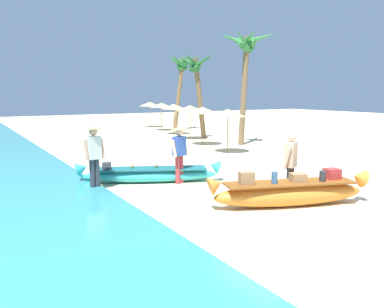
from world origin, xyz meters
name	(u,v)px	position (x,y,z in m)	size (l,w,h in m)	color
ground_plane	(274,192)	(0.00, 0.00, 0.00)	(80.00, 80.00, 0.00)	beige
boat_orange_foreground	(290,192)	(-0.60, -1.20, 0.33)	(3.91, 1.81, 0.85)	orange
boat_cyan_midground	(149,174)	(-2.39, 2.76, 0.24)	(4.05, 2.28, 0.69)	#33B2BC
person_vendor_hatted	(179,150)	(-1.69, 2.16, 0.99)	(0.58, 0.44, 1.70)	#B2383D
person_tourist_customer	(291,162)	(-0.14, -0.72, 0.93)	(0.58, 0.44, 1.65)	#333842
person_vendor_assistant	(94,152)	(-4.06, 2.59, 1.04)	(0.57, 0.44, 1.80)	#333842
parasol_row_0	(228,113)	(3.02, 6.37, 1.75)	(1.60, 1.60, 1.91)	#8E6B47
parasol_row_1	(202,110)	(3.47, 9.16, 1.75)	(1.60, 1.60, 1.91)	#8E6B47
parasol_row_2	(190,108)	(4.25, 11.71, 1.75)	(1.60, 1.60, 1.91)	#8E6B47
parasol_row_3	(174,107)	(4.67, 14.46, 1.75)	(1.60, 1.60, 1.91)	#8E6B47
parasol_row_4	(161,105)	(5.19, 17.23, 1.75)	(1.60, 1.60, 1.91)	#8E6B47
parasol_row_5	(150,104)	(5.65, 20.17, 1.75)	(1.60, 1.60, 1.91)	#8E6B47
palm_tree_tall_inland	(182,68)	(6.64, 16.85, 4.30)	(2.71, 2.61, 5.32)	brown
palm_tree_leaning_seaward	(196,72)	(4.65, 11.67, 3.77)	(2.20, 2.68, 4.86)	brown
palm_tree_mid_cluster	(246,51)	(5.42, 8.24, 4.64)	(2.45, 2.84, 5.66)	brown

